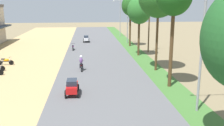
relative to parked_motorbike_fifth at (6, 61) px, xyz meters
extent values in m
cylinder|color=black|center=(0.79, -4.34, -0.21)|extent=(0.56, 0.06, 0.56)
cylinder|color=#A5A8AD|center=(0.73, -4.34, 0.06)|extent=(0.26, 0.05, 0.68)
cylinder|color=black|center=(0.44, -2.69, -0.21)|extent=(0.56, 0.06, 0.56)
cylinder|color=#A5A8AD|center=(0.38, -2.69, 0.06)|extent=(0.26, 0.05, 0.68)
cylinder|color=black|center=(0.32, -2.69, 0.43)|extent=(0.04, 0.54, 0.04)
cylinder|color=black|center=(0.59, 0.00, -0.21)|extent=(0.56, 0.06, 0.56)
cylinder|color=black|center=(-0.65, 0.00, -0.21)|extent=(0.56, 0.06, 0.56)
cube|color=#333338|center=(-0.03, 0.00, -0.03)|extent=(1.12, 0.12, 0.12)
ellipsoid|color=orange|center=(0.05, 0.00, 0.11)|extent=(0.64, 0.28, 0.32)
cube|color=black|center=(-0.31, 0.00, 0.23)|extent=(0.44, 0.20, 0.10)
cylinder|color=#A5A8AD|center=(0.53, 0.00, 0.06)|extent=(0.26, 0.05, 0.68)
cylinder|color=black|center=(0.47, 0.00, 0.43)|extent=(0.04, 0.54, 0.04)
cylinder|color=#4C351E|center=(16.50, -9.35, 2.89)|extent=(0.30, 0.30, 6.77)
cylinder|color=#4C351E|center=(16.77, -3.93, 2.76)|extent=(0.25, 0.25, 6.50)
cylinder|color=#4C351E|center=(16.50, 4.09, 2.06)|extent=(0.29, 0.29, 5.12)
ellipsoid|color=#276325|center=(16.50, 4.09, 5.63)|extent=(3.26, 3.26, 3.66)
cylinder|color=#4C351E|center=(16.64, 12.00, 2.39)|extent=(0.31, 0.31, 5.77)
ellipsoid|color=#1F4F1A|center=(16.64, 12.00, 6.19)|extent=(2.89, 2.89, 3.32)
cylinder|color=gray|center=(16.70, -14.51, 3.64)|extent=(0.16, 0.16, 8.27)
cylinder|color=gray|center=(16.70, 15.18, 3.42)|extent=(0.16, 0.16, 7.82)
ellipsoid|color=silver|center=(15.30, 15.18, 7.11)|extent=(0.36, 0.20, 0.14)
cylinder|color=gray|center=(17.40, 15.18, 7.18)|extent=(1.40, 0.08, 0.08)
ellipsoid|color=silver|center=(18.10, 15.18, 7.11)|extent=(0.36, 0.20, 0.14)
cylinder|color=gray|center=(16.70, 25.17, 3.38)|extent=(0.16, 0.16, 7.75)
cylinder|color=gray|center=(16.00, 25.17, 7.11)|extent=(1.40, 0.08, 0.08)
ellipsoid|color=silver|center=(15.30, 25.17, 7.04)|extent=(0.36, 0.20, 0.14)
cylinder|color=gray|center=(17.40, 25.17, 7.11)|extent=(1.40, 0.08, 0.08)
ellipsoid|color=silver|center=(18.10, 25.17, 7.04)|extent=(0.36, 0.20, 0.14)
cylinder|color=brown|center=(18.45, 6.40, 3.97)|extent=(0.20, 0.20, 9.04)
cube|color=red|center=(8.22, -10.62, 0.11)|extent=(0.84, 1.95, 0.50)
cube|color=#232B38|center=(8.22, -10.67, 0.56)|extent=(0.77, 1.10, 0.40)
cylinder|color=black|center=(7.75, -9.92, -0.17)|extent=(0.10, 0.60, 0.60)
cylinder|color=black|center=(8.69, -9.92, -0.17)|extent=(0.10, 0.60, 0.60)
cylinder|color=black|center=(7.75, -11.32, -0.17)|extent=(0.10, 0.60, 0.60)
cylinder|color=black|center=(8.69, -11.32, -0.17)|extent=(0.10, 0.60, 0.60)
cube|color=silver|center=(9.29, 16.99, 0.10)|extent=(0.88, 2.25, 0.44)
cube|color=#232B38|center=(9.29, 17.09, 0.52)|extent=(0.81, 1.30, 0.40)
cylinder|color=black|center=(8.79, 17.80, -0.15)|extent=(0.11, 0.64, 0.64)
cylinder|color=black|center=(9.78, 17.80, -0.15)|extent=(0.11, 0.64, 0.64)
cylinder|color=black|center=(8.79, 16.18, -0.15)|extent=(0.11, 0.64, 0.64)
cylinder|color=black|center=(9.78, 16.18, -0.15)|extent=(0.11, 0.64, 0.64)
cylinder|color=black|center=(8.79, -2.62, -0.19)|extent=(0.06, 0.56, 0.56)
cylinder|color=black|center=(8.79, -3.86, -0.19)|extent=(0.06, 0.56, 0.56)
cube|color=#333338|center=(8.79, -3.24, -0.01)|extent=(0.12, 1.12, 0.12)
ellipsoid|color=red|center=(8.79, -3.16, 0.13)|extent=(0.28, 0.64, 0.32)
cube|color=black|center=(8.79, -3.52, 0.25)|extent=(0.20, 0.44, 0.10)
cylinder|color=#A5A8AD|center=(8.79, -2.68, 0.08)|extent=(0.05, 0.26, 0.68)
cylinder|color=black|center=(8.79, -2.74, 0.45)|extent=(0.54, 0.04, 0.04)
ellipsoid|color=#724C8C|center=(8.79, -3.44, 0.65)|extent=(0.36, 0.28, 0.64)
sphere|color=white|center=(8.79, -3.40, 1.05)|extent=(0.28, 0.28, 0.28)
cylinder|color=#2D2D38|center=(8.65, -3.34, 0.01)|extent=(0.12, 0.12, 0.48)
cylinder|color=#2D2D38|center=(8.93, -3.34, 0.01)|extent=(0.12, 0.12, 0.48)
cylinder|color=black|center=(7.27, 9.56, -0.19)|extent=(0.06, 0.56, 0.56)
cylinder|color=black|center=(7.27, 8.32, -0.19)|extent=(0.06, 0.56, 0.56)
cube|color=#333338|center=(7.27, 8.94, -0.01)|extent=(0.12, 1.12, 0.12)
ellipsoid|color=#8C1E8C|center=(7.27, 9.02, 0.13)|extent=(0.28, 0.64, 0.32)
cube|color=black|center=(7.27, 8.66, 0.25)|extent=(0.20, 0.44, 0.10)
cylinder|color=#A5A8AD|center=(7.27, 9.50, 0.08)|extent=(0.05, 0.26, 0.68)
cylinder|color=black|center=(7.27, 9.44, 0.45)|extent=(0.54, 0.04, 0.04)
camera|label=1|loc=(9.49, -29.51, 6.53)|focal=40.25mm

